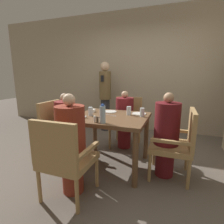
{
  "coord_description": "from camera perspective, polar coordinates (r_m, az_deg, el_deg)",
  "views": [
    {
      "loc": [
        0.84,
        -2.27,
        1.34
      ],
      "look_at": [
        0.0,
        0.05,
        0.81
      ],
      "focal_mm": 28.0,
      "sensor_mm": 36.0,
      "label": 1
    }
  ],
  "objects": [
    {
      "name": "glass_tall_near",
      "position": [
        2.48,
        9.81,
        -0.11
      ],
      "size": [
        0.06,
        0.06,
        0.12
      ],
      "color": "silver",
      "rests_on": "dining_table"
    },
    {
      "name": "diner_in_left_chair",
      "position": [
        2.89,
        -14.84,
        -4.26
      ],
      "size": [
        0.32,
        0.32,
        1.05
      ],
      "color": "maroon",
      "rests_on": "ground_plane"
    },
    {
      "name": "chair_near_corner",
      "position": [
        1.95,
        -15.37,
        -13.87
      ],
      "size": [
        0.52,
        0.52,
        0.92
      ],
      "color": "#A88451",
      "rests_on": "ground_plane"
    },
    {
      "name": "chair_right_side",
      "position": [
        2.42,
        20.61,
        -8.97
      ],
      "size": [
        0.52,
        0.52,
        0.92
      ],
      "color": "#A88451",
      "rests_on": "ground_plane"
    },
    {
      "name": "plate_main_left",
      "position": [
        2.76,
        -0.66,
        0.13
      ],
      "size": [
        0.21,
        0.21,
        0.01
      ],
      "color": "white",
      "rests_on": "dining_table"
    },
    {
      "name": "bowl_small",
      "position": [
        2.8,
        -6.55,
        0.51
      ],
      "size": [
        0.11,
        0.11,
        0.04
      ],
      "color": "white",
      "rests_on": "dining_table"
    },
    {
      "name": "plate_main_right",
      "position": [
        2.65,
        8.82,
        -0.53
      ],
      "size": [
        0.21,
        0.21,
        0.01
      ],
      "color": "white",
      "rests_on": "dining_table"
    },
    {
      "name": "diner_in_far_chair",
      "position": [
        3.2,
        4.09,
        -2.32
      ],
      "size": [
        0.32,
        0.32,
        1.05
      ],
      "color": "maroon",
      "rests_on": "ground_plane"
    },
    {
      "name": "standing_host",
      "position": [
        4.17,
        -2.25,
        5.72
      ],
      "size": [
        0.28,
        0.31,
        1.62
      ],
      "color": "#2D2D33",
      "rests_on": "ground_plane"
    },
    {
      "name": "diner_in_right_chair",
      "position": [
        2.39,
        17.32,
        -6.99
      ],
      "size": [
        0.32,
        0.32,
        1.12
      ],
      "color": "#5B1419",
      "rests_on": "ground_plane"
    },
    {
      "name": "wall_back",
      "position": [
        4.34,
        9.0,
        12.79
      ],
      "size": [
        8.0,
        0.06,
        2.8
      ],
      "color": "tan",
      "rests_on": "ground_plane"
    },
    {
      "name": "water_bottle",
      "position": [
        2.11,
        -3.07,
        -0.75
      ],
      "size": [
        0.07,
        0.07,
        0.24
      ],
      "color": "#A3C6DB",
      "rests_on": "dining_table"
    },
    {
      "name": "chair_left_side",
      "position": [
        2.99,
        -17.05,
        -4.75
      ],
      "size": [
        0.52,
        0.52,
        0.92
      ],
      "color": "#A88451",
      "rests_on": "ground_plane"
    },
    {
      "name": "fork_beside_plate",
      "position": [
        2.51,
        -0.11,
        -1.13
      ],
      "size": [
        0.19,
        0.08,
        0.0
      ],
      "color": "silver",
      "rests_on": "dining_table"
    },
    {
      "name": "glass_tall_mid",
      "position": [
        2.52,
        -7.02,
        0.2
      ],
      "size": [
        0.06,
        0.06,
        0.12
      ],
      "color": "silver",
      "rests_on": "dining_table"
    },
    {
      "name": "dining_table",
      "position": [
        2.52,
        -0.36,
        -3.8
      ],
      "size": [
        1.03,
        0.92,
        0.76
      ],
      "color": "brown",
      "rests_on": "ground_plane"
    },
    {
      "name": "salt_shaker",
      "position": [
        2.17,
        -5.72,
        -2.32
      ],
      "size": [
        0.03,
        0.03,
        0.08
      ],
      "color": "white",
      "rests_on": "dining_table"
    },
    {
      "name": "pepper_shaker",
      "position": [
        2.16,
        -4.78,
        -2.47
      ],
      "size": [
        0.03,
        0.03,
        0.07
      ],
      "color": "#4C3D2D",
      "rests_on": "dining_table"
    },
    {
      "name": "ground_plane",
      "position": [
        2.76,
        -0.34,
        -16.81
      ],
      "size": [
        16.0,
        16.0,
        0.0
      ],
      "primitive_type": "plane",
      "color": "#60564C"
    },
    {
      "name": "teacup_with_saucer",
      "position": [
        2.46,
        -9.92,
        -0.99
      ],
      "size": [
        0.13,
        0.13,
        0.07
      ],
      "color": "white",
      "rests_on": "dining_table"
    },
    {
      "name": "glass_tall_far",
      "position": [
        2.57,
        5.52,
        0.44
      ],
      "size": [
        0.06,
        0.06,
        0.12
      ],
      "color": "silver",
      "rests_on": "dining_table"
    },
    {
      "name": "chair_far_side",
      "position": [
        3.34,
        4.75,
        -2.46
      ],
      "size": [
        0.52,
        0.52,
        0.92
      ],
      "color": "#A88451",
      "rests_on": "ground_plane"
    },
    {
      "name": "diner_in_near_chair",
      "position": [
        2.02,
        -13.15,
        -10.03
      ],
      "size": [
        0.32,
        0.32,
        1.14
      ],
      "color": "maroon",
      "rests_on": "ground_plane"
    }
  ]
}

